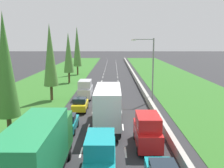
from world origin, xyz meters
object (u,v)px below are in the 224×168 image
Objects in this scene: red_van_right_lane at (147,131)px; teal_van_centre_lane at (100,155)px; poplar_tree_fourth at (68,53)px; green_box_truck_left_lane at (40,152)px; teal_hatchback_left_lane at (68,123)px; silver_van_left_lane at (85,89)px; yellow_hatchback_left_lane at (80,104)px; street_light_mast at (151,65)px; white_box_truck_centre_lane at (108,106)px; poplar_tree_second at (5,66)px; poplar_tree_third at (50,55)px; poplar_tree_fifth at (77,47)px.

red_van_right_lane is 1.00× the size of teal_van_centre_lane.
poplar_tree_fourth reaches higher than teal_van_centre_lane.
green_box_truck_left_lane is 2.41× the size of teal_hatchback_left_lane.
teal_van_centre_lane is at bearing -127.85° from red_van_right_lane.
yellow_hatchback_left_lane is at bearing -89.13° from silver_van_left_lane.
green_box_truck_left_lane is at bearing -90.78° from yellow_hatchback_left_lane.
green_box_truck_left_lane is 24.33m from street_light_mast.
white_box_truck_centre_lane is (-3.32, 5.20, 0.78)m from red_van_right_lane.
teal_van_centre_lane is 0.44× the size of poplar_tree_second.
silver_van_left_lane is at bearing 106.06° from white_box_truck_centre_lane.
poplar_tree_third is (-4.80, -1.30, 5.21)m from silver_van_left_lane.
teal_hatchback_left_lane is (-0.05, 9.62, -1.35)m from green_box_truck_left_lane.
green_box_truck_left_lane reaches higher than silver_van_left_lane.
silver_van_left_lane is at bearing 89.71° from green_box_truck_left_lane.
yellow_hatchback_left_lane is at bearing -49.66° from poplar_tree_third.
green_box_truck_left_lane reaches higher than teal_hatchback_left_lane.
teal_van_centre_lane is at bearing -106.18° from street_light_mast.
green_box_truck_left_lane is 0.85× the size of poplar_tree_second.
poplar_tree_fourth is at bearing 102.61° from teal_van_centre_lane.
poplar_tree_fifth reaches higher than teal_hatchback_left_lane.
poplar_tree_third is 1.08× the size of poplar_tree_fourth.
poplar_tree_fourth is at bearing 110.15° from red_van_right_lane.
silver_van_left_lane is 28.38m from poplar_tree_fifth.
silver_van_left_lane is 0.44× the size of poplar_tree_second.
poplar_tree_second reaches higher than teal_hatchback_left_lane.
street_light_mast reaches higher than red_van_right_lane.
poplar_tree_third is at bearing 125.15° from red_van_right_lane.
yellow_hatchback_left_lane is 12.24m from poplar_tree_second.
teal_van_centre_lane is 16.03m from yellow_hatchback_left_lane.
poplar_tree_fifth reaches higher than green_box_truck_left_lane.
poplar_tree_second reaches higher than green_box_truck_left_lane.
teal_hatchback_left_lane is 0.43× the size of street_light_mast.
green_box_truck_left_lane is 11.69m from white_box_truck_centre_lane.
silver_van_left_lane is (0.12, 23.95, -0.78)m from green_box_truck_left_lane.
poplar_tree_fourth is at bearing 107.48° from white_box_truck_centre_lane.
poplar_tree_second is (-8.58, -3.75, 4.41)m from white_box_truck_centre_lane.
teal_hatchback_left_lane is 29.55m from poplar_tree_fourth.
poplar_tree_fifth reaches higher than yellow_hatchback_left_lane.
green_box_truck_left_lane is 1.92× the size of silver_van_left_lane.
teal_hatchback_left_lane is at bearing 90.29° from green_box_truck_left_lane.
teal_van_centre_lane is 11.53m from poplar_tree_second.
poplar_tree_third is (-4.62, 13.03, 5.77)m from teal_hatchback_left_lane.
poplar_tree_fourth is at bearing -89.86° from poplar_tree_fifth.
poplar_tree_third is (-8.51, 11.61, 4.42)m from white_box_truck_centre_lane.
red_van_right_lane is 0.52× the size of white_box_truck_centre_lane.
white_box_truck_centre_lane is (0.29, 9.84, 0.78)m from teal_van_centre_lane.
poplar_tree_third reaches higher than poplar_tree_fourth.
poplar_tree_fourth reaches higher than street_light_mast.
poplar_tree_second is at bearing -90.00° from poplar_tree_fourth.
poplar_tree_third reaches higher than poplar_tree_second.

